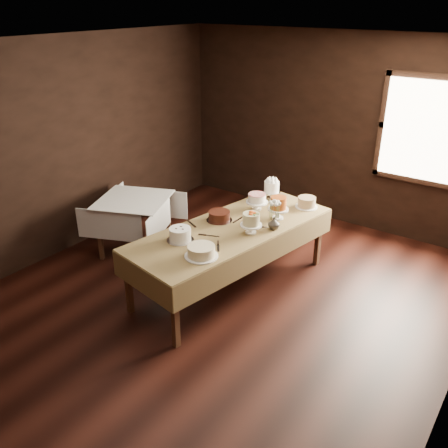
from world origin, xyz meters
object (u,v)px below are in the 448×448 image
cake_lattice (257,202)px  cake_server_c (241,218)px  display_table (231,232)px  cake_chocolate (219,216)px  cake_meringue (271,190)px  cake_cream (201,252)px  cake_swirl (180,235)px  cake_server_b (218,248)px  cake_server_e (193,225)px  cake_speckled (307,203)px  flower_vase (274,223)px  side_table (134,205)px  cake_caramel (278,209)px  cake_server_d (271,228)px  cake_server_a (213,236)px  cake_flowers (251,224)px

cake_lattice → cake_server_c: bearing=-91.3°
display_table → cake_chocolate: 0.26m
cake_meringue → cake_lattice: 0.41m
cake_cream → cake_server_c: (-0.19, 1.01, -0.05)m
cake_swirl → cake_server_b: bearing=12.4°
cake_server_c → cake_server_e: (-0.34, -0.49, 0.00)m
cake_cream → cake_server_b: 0.25m
display_table → cake_server_e: cake_server_e is taller
cake_speckled → flower_vase: bearing=-91.4°
cake_meringue → cake_server_b: 1.55m
side_table → cake_swirl: cake_swirl is taller
cake_meringue → cake_server_b: size_ratio=1.15×
cake_lattice → cake_caramel: cake_caramel is taller
cake_caramel → cake_meringue: bearing=127.6°
cake_caramel → cake_server_d: size_ratio=1.20×
cake_lattice → cake_caramel: size_ratio=1.08×
cake_caramel → cake_server_c: cake_caramel is taller
cake_swirl → cake_server_a: 0.37m
cake_chocolate → cake_server_a: (0.18, -0.37, -0.05)m
cake_flowers → cake_server_d: size_ratio=1.06×
cake_lattice → cake_swirl: 1.23m
cake_chocolate → flower_vase: size_ratio=2.21×
cake_server_b → cake_server_e: (-0.57, 0.29, 0.00)m
cake_chocolate → cake_server_c: bearing=51.1°
cake_cream → cake_server_c: size_ratio=1.45×
cake_caramel → cake_speckled: bearing=76.4°
cake_lattice → cake_cream: bearing=-82.4°
cake_caramel → cake_server_a: size_ratio=1.20×
cake_flowers → flower_vase: cake_flowers is taller
cake_server_e → flower_vase: size_ratio=1.71×
cake_lattice → cake_server_b: bearing=-78.8°
display_table → cake_cream: (0.14, -0.74, 0.12)m
cake_server_b → cake_server_c: size_ratio=1.00×
display_table → cake_speckled: cake_speckled is taller
cake_meringue → cake_cream: 1.78m
cake_swirl → cake_cream: bearing=-19.5°
side_table → cake_flowers: 1.88m
cake_chocolate → cake_meringue: bearing=81.5°
cake_server_d → cake_server_e: bearing=-174.4°
display_table → side_table: bearing=179.8°
cake_lattice → cake_server_d: size_ratio=1.29×
side_table → cake_caramel: 2.00m
cake_meringue → display_table: bearing=-85.7°
cake_server_e → flower_vase: flower_vase is taller
cake_cream → cake_server_c: 1.03m
cake_speckled → cake_cream: size_ratio=0.88×
cake_server_a → cake_server_c: (-0.01, 0.58, 0.00)m
cake_server_e → cake_swirl: bearing=-45.5°
display_table → cake_server_d: 0.46m
cake_server_b → cake_server_c: bearing=159.3°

